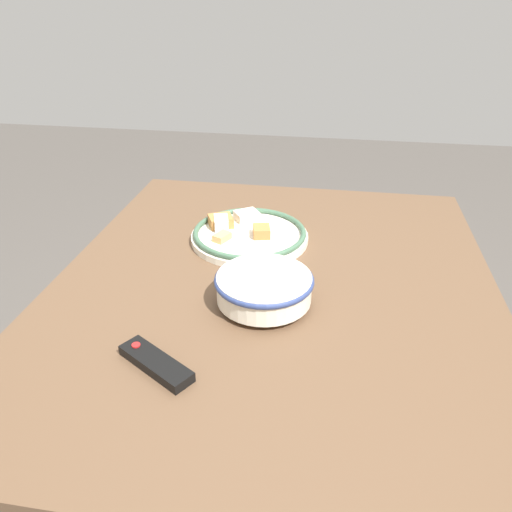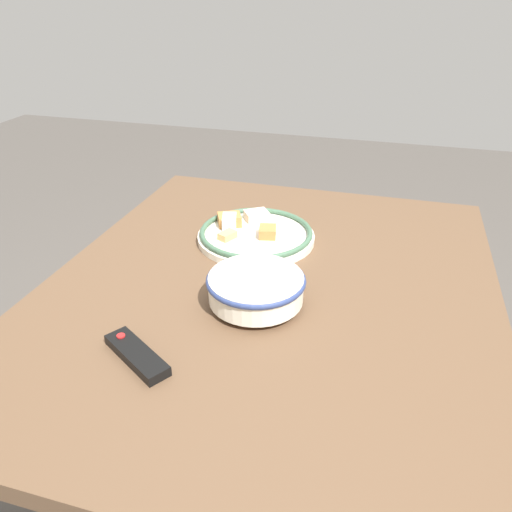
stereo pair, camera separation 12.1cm
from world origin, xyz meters
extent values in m
plane|color=#4C4742|center=(0.00, 0.00, 0.00)|extent=(8.00, 8.00, 0.00)
cube|color=brown|center=(0.00, 0.00, 0.75)|extent=(1.24, 1.03, 0.04)
cylinder|color=brown|center=(0.55, -0.45, 0.36)|extent=(0.06, 0.06, 0.73)
cylinder|color=brown|center=(0.55, 0.45, 0.36)|extent=(0.06, 0.06, 0.73)
cylinder|color=silver|center=(-0.09, 0.01, 0.77)|extent=(0.09, 0.09, 0.01)
cylinder|color=silver|center=(-0.09, 0.01, 0.81)|extent=(0.20, 0.20, 0.06)
cylinder|color=#C67A33|center=(-0.09, 0.01, 0.81)|extent=(0.18, 0.18, 0.05)
torus|color=navy|center=(-0.09, 0.01, 0.83)|extent=(0.21, 0.21, 0.01)
cylinder|color=silver|center=(0.21, 0.09, 0.78)|extent=(0.32, 0.32, 0.02)
torus|color=#42664C|center=(0.21, 0.09, 0.79)|extent=(0.31, 0.31, 0.01)
cube|color=tan|center=(0.16, 0.16, 0.80)|extent=(0.06, 0.05, 0.02)
cube|color=#B2753D|center=(0.20, 0.06, 0.80)|extent=(0.06, 0.05, 0.03)
cube|color=silver|center=(0.23, 0.18, 0.80)|extent=(0.07, 0.05, 0.03)
cube|color=#B2753D|center=(0.24, 0.18, 0.80)|extent=(0.08, 0.08, 0.03)
cube|color=silver|center=(0.30, 0.12, 0.80)|extent=(0.08, 0.08, 0.02)
cube|color=black|center=(-0.33, 0.17, 0.78)|extent=(0.13, 0.16, 0.02)
cylinder|color=red|center=(-0.29, 0.22, 0.79)|extent=(0.02, 0.02, 0.00)
camera|label=1|loc=(-0.99, -0.12, 1.39)|focal=35.00mm
camera|label=2|loc=(-0.96, -0.24, 1.39)|focal=35.00mm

